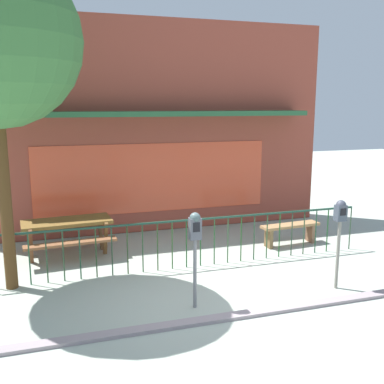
{
  "coord_description": "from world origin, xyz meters",
  "views": [
    {
      "loc": [
        -2.4,
        -6.27,
        3.15
      ],
      "look_at": [
        0.24,
        2.11,
        1.41
      ],
      "focal_mm": 41.93,
      "sensor_mm": 36.0,
      "label": 1
    }
  ],
  "objects_px": {
    "patio_bench": "(290,230)",
    "parking_meter_far": "(340,221)",
    "parking_meter_near": "(195,235)",
    "picnic_table_left": "(67,228)"
  },
  "relations": [
    {
      "from": "patio_bench",
      "to": "parking_meter_far",
      "type": "height_order",
      "value": "parking_meter_far"
    },
    {
      "from": "parking_meter_near",
      "to": "picnic_table_left",
      "type": "bearing_deg",
      "value": 120.0
    },
    {
      "from": "picnic_table_left",
      "to": "parking_meter_near",
      "type": "bearing_deg",
      "value": -60.0
    },
    {
      "from": "patio_bench",
      "to": "parking_meter_near",
      "type": "distance_m",
      "value": 3.97
    },
    {
      "from": "picnic_table_left",
      "to": "parking_meter_far",
      "type": "height_order",
      "value": "parking_meter_far"
    },
    {
      "from": "picnic_table_left",
      "to": "parking_meter_near",
      "type": "distance_m",
      "value": 3.64
    },
    {
      "from": "picnic_table_left",
      "to": "patio_bench",
      "type": "xyz_separation_m",
      "value": [
        4.84,
        -0.71,
        -0.26
      ]
    },
    {
      "from": "parking_meter_near",
      "to": "patio_bench",
      "type": "bearing_deg",
      "value": 38.34
    },
    {
      "from": "picnic_table_left",
      "to": "parking_meter_near",
      "type": "xyz_separation_m",
      "value": [
        1.8,
        -3.11,
        0.57
      ]
    },
    {
      "from": "parking_meter_far",
      "to": "parking_meter_near",
      "type": "bearing_deg",
      "value": 179.49
    }
  ]
}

